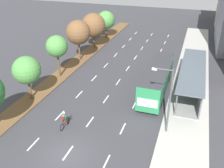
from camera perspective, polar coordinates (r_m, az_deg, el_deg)
The scene contains 15 objects.
ground_plane at distance 22.61m, azimuth -10.22°, elevation -15.50°, with size 140.00×140.00×0.00m, color #38383D.
median_strip at distance 41.14m, azimuth -7.40°, elevation 5.46°, with size 2.60×52.00×0.12m, color brown.
sidewalk_right at distance 37.37m, azimuth 17.67°, elevation 2.05°, with size 4.50×52.00×0.15m, color #ADAAA3.
lane_divider_left at distance 36.80m, azimuth -2.67°, elevation 2.86°, with size 0.14×44.93×0.01m.
lane_divider_center at distance 35.77m, azimuth 2.57°, elevation 2.12°, with size 0.14×44.93×0.01m.
lane_divider_right at distance 35.06m, azimuth 8.06°, elevation 1.32°, with size 0.14×44.93×0.01m.
bus_shelter at distance 32.42m, azimuth 18.18°, elevation 1.55°, with size 2.90×14.10×2.86m.
bus at distance 30.79m, azimuth 10.17°, elevation 1.59°, with size 2.54×11.29×3.37m.
cyclist at distance 25.19m, azimuth -10.79°, elevation -8.15°, with size 0.46×1.82×1.71m.
median_tree_second at distance 29.74m, azimuth -18.80°, elevation 2.97°, with size 3.20×3.20×5.17m.
median_tree_third at distance 34.31m, azimuth -12.42°, elevation 8.31°, with size 2.91×2.91×5.77m.
median_tree_fourth at distance 39.64m, azimuth -7.68°, elevation 11.52°, with size 3.78×3.78×6.37m.
median_tree_fifth at distance 45.48m, azimuth -4.23°, elevation 13.16°, with size 4.25×4.25×6.17m.
median_tree_farthest at distance 51.44m, azimuth -1.40°, elevation 14.31°, with size 3.55×3.55×5.33m.
streetlight at distance 22.98m, azimuth 12.63°, elevation -2.93°, with size 1.91×0.24×6.50m.
Camera 1 is at (8.91, -14.17, 15.19)m, focal length 40.25 mm.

